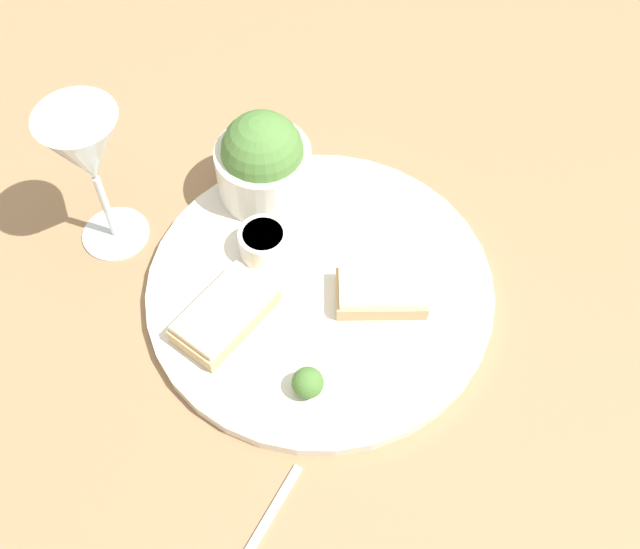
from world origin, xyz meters
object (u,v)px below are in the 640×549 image
object	(u,v)px
cheese_toast_near	(225,314)
cheese_toast_far	(381,292)
sauce_ramekin	(263,241)
salad_bowl	(263,161)
wine_glass	(87,154)

from	to	relation	value
cheese_toast_near	cheese_toast_far	distance (m)	0.16
sauce_ramekin	cheese_toast_near	size ratio (longest dim) A/B	0.45
salad_bowl	wine_glass	world-z (taller)	wine_glass
cheese_toast_far	salad_bowl	bearing A→B (deg)	92.14
cheese_toast_near	cheese_toast_far	size ratio (longest dim) A/B	1.11
cheese_toast_near	wine_glass	bearing A→B (deg)	99.61
cheese_toast_near	cheese_toast_far	world-z (taller)	same
salad_bowl	cheese_toast_near	world-z (taller)	salad_bowl
cheese_toast_near	cheese_toast_far	xyz separation A→B (m)	(0.14, -0.08, 0.00)
cheese_toast_far	wine_glass	distance (m)	0.31
cheese_toast_near	salad_bowl	bearing A→B (deg)	40.70
cheese_toast_far	wine_glass	world-z (taller)	wine_glass
salad_bowl	wine_glass	size ratio (longest dim) A/B	0.59
cheese_toast_far	wine_glass	xyz separation A→B (m)	(-0.17, 0.25, 0.10)
salad_bowl	cheese_toast_near	xyz separation A→B (m)	(-0.13, -0.11, -0.03)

